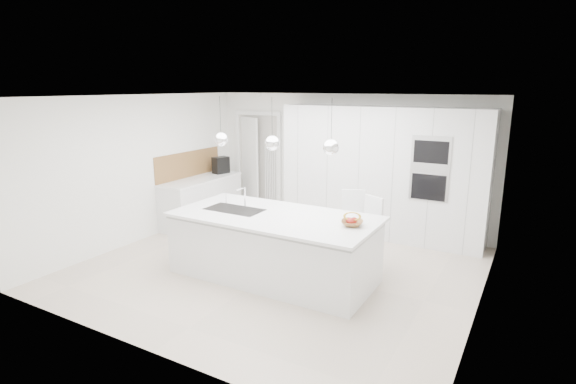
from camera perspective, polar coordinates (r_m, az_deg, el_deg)
The scene contains 28 objects.
floor at distance 6.77m, azimuth -1.27°, elevation -9.61°, with size 5.50×5.50×0.00m, color beige.
wall_back at distance 8.59m, azimuth 7.28°, elevation 3.92°, with size 5.50×5.50×0.00m, color white.
wall_left at distance 8.13m, azimuth -18.24°, elevation 2.82°, with size 5.00×5.00×0.00m, color white.
ceiling at distance 6.24m, azimuth -1.39°, elevation 12.04°, with size 5.50×5.50×0.00m, color white.
tall_cabinets at distance 8.06m, azimuth 11.70°, elevation 2.41°, with size 3.60×0.60×2.30m, color white.
oven_stack at distance 7.51m, azimuth 17.57°, elevation 2.82°, with size 0.62×0.04×1.05m, color #A5A5A8, non-canonical shape.
doorway_frame at distance 9.51m, azimuth -3.78°, elevation 3.53°, with size 1.11×0.08×2.13m, color white, non-canonical shape.
hallway_door at distance 9.61m, azimuth -5.19°, elevation 3.49°, with size 0.82×0.04×2.00m, color white.
radiator at distance 9.36m, azimuth -2.16°, elevation 2.31°, with size 0.32×0.04×1.40m, color white, non-canonical shape.
left_base_cabinets at distance 8.93m, azimuth -10.89°, elevation -1.23°, with size 0.60×1.80×0.86m, color white.
left_worktop at distance 8.83m, azimuth -11.02°, elevation 1.60°, with size 0.62×1.82×0.04m, color white.
oak_backsplash at distance 8.97m, azimuth -12.50°, elevation 3.46°, with size 0.02×1.80×0.50m, color olive.
island_base at distance 6.33m, azimuth -1.91°, elevation -7.12°, with size 2.80×1.20×0.86m, color white.
island_worktop at distance 6.23m, azimuth -1.70°, elevation -3.09°, with size 2.84×1.40×0.04m, color white.
island_sink at distance 6.55m, azimuth -6.80°, elevation -2.89°, with size 0.84×0.44×0.18m, color #3F3F42, non-canonical shape.
island_tap at distance 6.62m, azimuth -5.48°, elevation -0.62°, with size 0.02×0.02×0.30m, color white.
pendant_left at distance 6.46m, azimuth -8.50°, elevation 6.61°, with size 0.20×0.20×0.20m, color white.
pendant_mid at distance 5.97m, azimuth -2.02°, elevation 6.21°, with size 0.20×0.20×0.20m, color white.
pendant_right at distance 5.58m, azimuth 5.48°, elevation 5.65°, with size 0.20×0.20×0.20m, color white.
fruit_bowl at distance 5.79m, azimuth 8.14°, elevation -3.94°, with size 0.28×0.28×0.07m, color olive.
espresso_machine at distance 9.25m, azimuth -8.53°, elevation 3.40°, with size 0.20×0.31×0.34m, color black.
bar_stool_left at distance 6.82m, azimuth 7.75°, elevation -4.56°, with size 0.37×0.51×1.11m, color white, non-canonical shape.
bar_stool_right at distance 6.61m, azimuth 10.32°, elevation -5.42°, with size 0.36×0.49×1.08m, color white, non-canonical shape.
apple_a at distance 5.75m, azimuth 7.96°, elevation -3.65°, with size 0.09×0.09×0.09m, color red.
apple_b at distance 5.79m, azimuth 8.39°, elevation -3.57°, with size 0.08×0.08×0.08m, color red.
apple_c at distance 5.82m, azimuth 8.39°, elevation -3.54°, with size 0.07×0.07×0.07m, color red.
apple_extra_3 at distance 5.79m, azimuth 7.72°, elevation -3.58°, with size 0.08×0.08×0.08m, color red.
banana_bunch at distance 5.77m, azimuth 8.15°, elevation -3.09°, with size 0.23×0.23×0.03m, color gold.
Camera 1 is at (3.21, -5.35, 2.64)m, focal length 28.00 mm.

